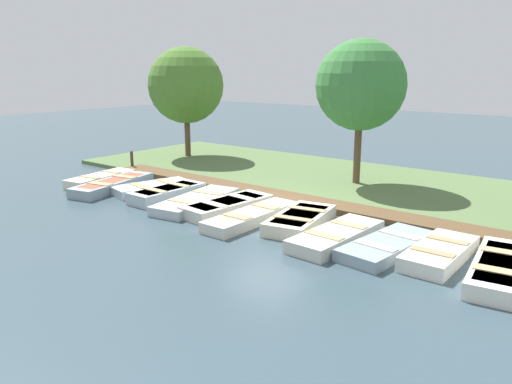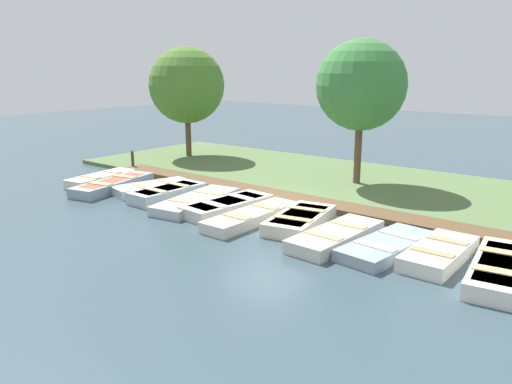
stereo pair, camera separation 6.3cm
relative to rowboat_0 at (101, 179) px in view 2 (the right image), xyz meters
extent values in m
plane|color=#384C56|center=(-1.00, 7.57, -0.19)|extent=(80.00, 80.00, 0.00)
cube|color=#567042|center=(-6.00, 7.57, -0.11)|extent=(8.00, 24.00, 0.16)
cube|color=brown|center=(-2.43, 7.57, -0.09)|extent=(1.06, 17.44, 0.20)
cube|color=beige|center=(0.00, 0.00, -0.01)|extent=(3.07, 1.42, 0.36)
cube|color=#6B7F51|center=(0.00, 0.00, 0.16)|extent=(2.51, 1.13, 0.03)
cube|color=tan|center=(0.55, 0.09, 0.18)|extent=(0.43, 0.93, 0.03)
cube|color=tan|center=(-0.55, -0.09, 0.18)|extent=(0.43, 0.93, 0.03)
cube|color=#8C9EA8|center=(0.34, 1.25, -0.01)|extent=(3.75, 1.82, 0.37)
cube|color=#994C33|center=(0.34, 1.25, 0.16)|extent=(3.06, 1.45, 0.03)
cube|color=tan|center=(1.01, 1.40, 0.19)|extent=(0.56, 1.04, 0.03)
cube|color=tan|center=(-0.33, 1.10, 0.19)|extent=(0.56, 1.04, 0.03)
cube|color=#B2BCC1|center=(-0.34, 2.72, -0.03)|extent=(3.06, 1.80, 0.32)
cube|color=#6B7F51|center=(-0.34, 2.72, 0.11)|extent=(2.50, 1.43, 0.03)
cube|color=tan|center=(0.19, 2.58, 0.14)|extent=(0.53, 1.09, 0.03)
cube|color=tan|center=(-0.87, 2.85, 0.14)|extent=(0.53, 1.09, 0.03)
cube|color=#B2BCC1|center=(0.01, 3.93, 0.02)|extent=(2.83, 1.10, 0.42)
cube|color=beige|center=(0.01, 3.93, 0.21)|extent=(2.32, 0.86, 0.03)
cube|color=tan|center=(0.54, 3.93, 0.24)|extent=(0.29, 0.99, 0.03)
cube|color=tan|center=(-0.53, 3.94, 0.24)|extent=(0.29, 0.99, 0.03)
cube|color=#B2BCC1|center=(0.01, 5.38, -0.04)|extent=(3.70, 1.79, 0.31)
cube|color=#6B7F51|center=(0.01, 5.38, 0.11)|extent=(3.03, 1.42, 0.02)
cube|color=tan|center=(0.68, 5.48, 0.13)|extent=(0.53, 1.19, 0.03)
cube|color=tan|center=(-0.65, 5.27, 0.13)|extent=(0.53, 1.19, 0.03)
cube|color=beige|center=(-0.10, 6.67, 0.00)|extent=(3.26, 1.49, 0.38)
cube|color=beige|center=(-0.10, 6.67, 0.17)|extent=(2.67, 1.18, 0.03)
cube|color=beige|center=(0.50, 6.61, 0.20)|extent=(0.42, 1.11, 0.03)
cube|color=beige|center=(-0.69, 6.73, 0.20)|extent=(0.42, 1.11, 0.03)
cube|color=beige|center=(0.26, 7.96, -0.03)|extent=(3.58, 1.01, 0.33)
cube|color=beige|center=(0.26, 7.96, 0.12)|extent=(2.94, 0.79, 0.03)
cube|color=tan|center=(0.93, 7.95, 0.15)|extent=(0.37, 0.90, 0.03)
cube|color=tan|center=(-0.42, 7.97, 0.15)|extent=(0.37, 0.90, 0.03)
cube|color=beige|center=(-0.27, 9.36, 0.00)|extent=(3.00, 1.75, 0.39)
cube|color=#6B7F51|center=(-0.27, 9.36, 0.18)|extent=(2.45, 1.39, 0.03)
cube|color=tan|center=(0.26, 9.46, 0.21)|extent=(0.49, 1.18, 0.03)
cube|color=tan|center=(-0.79, 9.26, 0.21)|extent=(0.49, 1.18, 0.03)
cube|color=beige|center=(0.29, 10.87, -0.02)|extent=(3.24, 1.30, 0.35)
cube|color=#4C709E|center=(0.29, 10.87, 0.14)|extent=(2.65, 1.02, 0.03)
cube|color=tan|center=(0.89, 10.84, 0.17)|extent=(0.37, 1.07, 0.03)
cube|color=tan|center=(-0.31, 10.90, 0.17)|extent=(0.37, 1.07, 0.03)
cube|color=#8C9EA8|center=(0.09, 12.22, -0.04)|extent=(3.18, 1.54, 0.30)
cube|color=teal|center=(0.09, 12.22, 0.10)|extent=(2.61, 1.22, 0.02)
cube|color=beige|center=(0.67, 12.15, 0.12)|extent=(0.43, 1.12, 0.03)
cube|color=beige|center=(-0.49, 12.29, 0.12)|extent=(0.43, 1.12, 0.03)
cube|color=silver|center=(-0.13, 13.46, -0.01)|extent=(2.74, 1.11, 0.36)
cube|color=beige|center=(-0.13, 13.46, 0.15)|extent=(2.24, 0.87, 0.03)
cube|color=tan|center=(0.39, 13.45, 0.18)|extent=(0.28, 1.01, 0.03)
cube|color=tan|center=(-0.64, 13.46, 0.18)|extent=(0.28, 1.01, 0.03)
cube|color=silver|center=(0.05, 14.84, 0.00)|extent=(3.45, 1.47, 0.38)
cube|color=#6B7F51|center=(0.05, 14.84, 0.17)|extent=(2.82, 1.16, 0.03)
cube|color=tan|center=(0.68, 14.92, 0.20)|extent=(0.45, 1.02, 0.03)
cube|color=tan|center=(-0.58, 14.76, 0.20)|extent=(0.45, 1.02, 0.03)
cylinder|color=#47382D|center=(-2.45, -1.13, 0.21)|extent=(0.13, 0.13, 0.82)
sphere|color=#47382D|center=(-2.45, -1.13, 0.65)|extent=(0.12, 0.12, 0.12)
cylinder|color=brown|center=(-6.09, -1.26, 1.13)|extent=(0.28, 0.28, 2.65)
sphere|color=#4C7A2D|center=(-6.09, -1.26, 3.48)|extent=(3.72, 3.72, 3.72)
cylinder|color=brown|center=(-5.83, 8.30, 1.29)|extent=(0.27, 0.27, 2.96)
sphere|color=#3D7F3D|center=(-5.83, 8.30, 3.70)|extent=(3.38, 3.38, 3.38)
camera|label=1|loc=(11.49, 16.95, 4.34)|focal=35.00mm
camera|label=2|loc=(11.45, 17.00, 4.34)|focal=35.00mm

